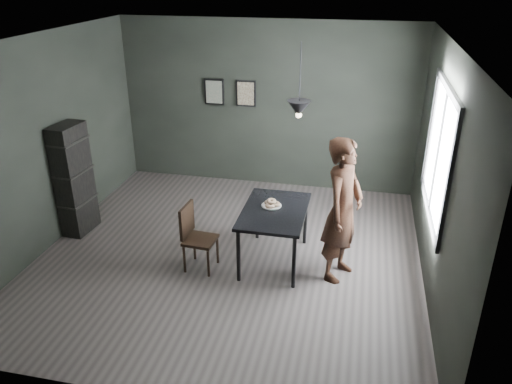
% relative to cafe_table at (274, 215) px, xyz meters
% --- Properties ---
extents(ground, '(5.00, 5.00, 0.00)m').
position_rel_cafe_table_xyz_m(ground, '(-0.60, 0.00, -0.67)').
color(ground, '#3B3532').
rests_on(ground, ground).
extents(back_wall, '(5.00, 0.10, 2.80)m').
position_rel_cafe_table_xyz_m(back_wall, '(-0.60, 2.50, 0.73)').
color(back_wall, black).
rests_on(back_wall, ground).
extents(ceiling, '(5.00, 5.00, 0.02)m').
position_rel_cafe_table_xyz_m(ceiling, '(-0.60, 0.00, 2.13)').
color(ceiling, silver).
rests_on(ceiling, ground).
extents(window_assembly, '(0.04, 1.96, 1.56)m').
position_rel_cafe_table_xyz_m(window_assembly, '(1.87, 0.20, 0.93)').
color(window_assembly, white).
rests_on(window_assembly, ground).
extents(cafe_table, '(0.80, 1.20, 0.75)m').
position_rel_cafe_table_xyz_m(cafe_table, '(0.00, 0.00, 0.00)').
color(cafe_table, black).
rests_on(cafe_table, ground).
extents(white_plate, '(0.23, 0.23, 0.01)m').
position_rel_cafe_table_xyz_m(white_plate, '(-0.05, 0.08, 0.08)').
color(white_plate, white).
rests_on(white_plate, cafe_table).
extents(donut_pile, '(0.21, 0.21, 0.09)m').
position_rel_cafe_table_xyz_m(donut_pile, '(-0.05, 0.08, 0.12)').
color(donut_pile, beige).
rests_on(donut_pile, white_plate).
extents(woman, '(0.65, 0.77, 1.81)m').
position_rel_cafe_table_xyz_m(woman, '(0.85, -0.14, 0.23)').
color(woman, black).
rests_on(woman, ground).
extents(wood_chair, '(0.41, 0.41, 0.87)m').
position_rel_cafe_table_xyz_m(wood_chair, '(-0.96, -0.36, -0.18)').
color(wood_chair, black).
rests_on(wood_chair, ground).
extents(shelf_unit, '(0.34, 0.56, 1.61)m').
position_rel_cafe_table_xyz_m(shelf_unit, '(-2.92, 0.22, 0.13)').
color(shelf_unit, black).
rests_on(shelf_unit, ground).
extents(pendant_lamp, '(0.28, 0.28, 0.86)m').
position_rel_cafe_table_xyz_m(pendant_lamp, '(0.25, 0.10, 1.38)').
color(pendant_lamp, black).
rests_on(pendant_lamp, ground).
extents(framed_print_left, '(0.34, 0.04, 0.44)m').
position_rel_cafe_table_xyz_m(framed_print_left, '(-1.50, 2.47, 0.93)').
color(framed_print_left, black).
rests_on(framed_print_left, ground).
extents(framed_print_right, '(0.34, 0.04, 0.44)m').
position_rel_cafe_table_xyz_m(framed_print_right, '(-0.95, 2.47, 0.93)').
color(framed_print_right, black).
rests_on(framed_print_right, ground).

